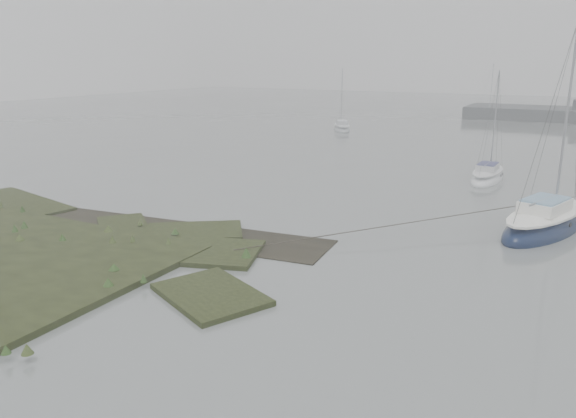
{
  "coord_description": "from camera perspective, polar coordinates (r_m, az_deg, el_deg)",
  "views": [
    {
      "loc": [
        10.26,
        -13.52,
        7.16
      ],
      "look_at": [
        0.78,
        4.02,
        1.8
      ],
      "focal_mm": 35.0,
      "sensor_mm": 36.0,
      "label": 1
    }
  ],
  "objects": [
    {
      "name": "sailboat_far_a",
      "position": [
        58.47,
        5.48,
        8.15
      ],
      "size": [
        3.73,
        4.93,
        6.74
      ],
      "rotation": [
        0.0,
        0.0,
        0.52
      ],
      "color": "#9DA3A6",
      "rests_on": "ground"
    },
    {
      "name": "sailboat_far_c",
      "position": [
        73.99,
        20.15,
        8.76
      ],
      "size": [
        5.28,
        3.61,
        7.12
      ],
      "rotation": [
        0.0,
        0.0,
        1.14
      ],
      "color": "#B9BFC3",
      "rests_on": "ground"
    },
    {
      "name": "ground",
      "position": [
        45.28,
        14.99,
        5.44
      ],
      "size": [
        160.0,
        160.0,
        0.0
      ],
      "primitive_type": "plane",
      "color": "slate",
      "rests_on": "ground"
    },
    {
      "name": "sailboat_main",
      "position": [
        26.44,
        24.66,
        -1.41
      ],
      "size": [
        4.17,
        7.09,
        9.5
      ],
      "rotation": [
        0.0,
        0.0,
        -0.31
      ],
      "color": "#0C1632",
      "rests_on": "ground"
    },
    {
      "name": "sailboat_white",
      "position": [
        36.14,
        19.6,
        3.09
      ],
      "size": [
        1.84,
        5.03,
        7.01
      ],
      "rotation": [
        0.0,
        0.0,
        -0.04
      ],
      "color": "white",
      "rests_on": "ground"
    }
  ]
}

